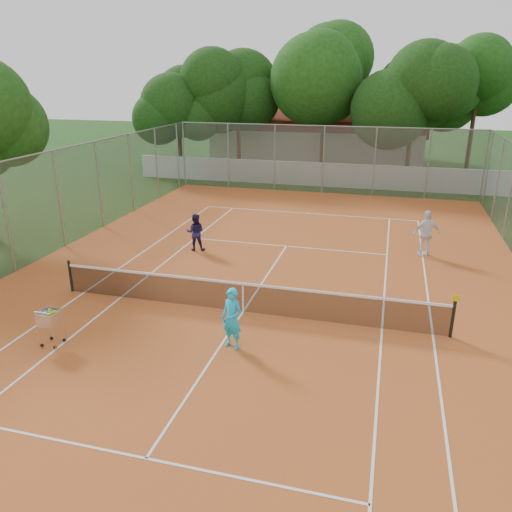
% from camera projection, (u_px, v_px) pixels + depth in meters
% --- Properties ---
extents(ground, '(120.00, 120.00, 0.00)m').
position_uv_depth(ground, '(243.00, 312.00, 15.16)').
color(ground, '#14360E').
rests_on(ground, ground).
extents(court_pad, '(18.00, 34.00, 0.02)m').
position_uv_depth(court_pad, '(243.00, 312.00, 15.16)').
color(court_pad, '#B65723').
rests_on(court_pad, ground).
extents(court_lines, '(10.98, 23.78, 0.01)m').
position_uv_depth(court_lines, '(243.00, 312.00, 15.15)').
color(court_lines, white).
rests_on(court_lines, court_pad).
extents(tennis_net, '(11.88, 0.10, 0.98)m').
position_uv_depth(tennis_net, '(243.00, 297.00, 14.99)').
color(tennis_net, black).
rests_on(tennis_net, court_pad).
extents(perimeter_fence, '(18.00, 34.00, 4.00)m').
position_uv_depth(perimeter_fence, '(243.00, 250.00, 14.48)').
color(perimeter_fence, slate).
rests_on(perimeter_fence, ground).
extents(boundary_wall, '(26.00, 0.30, 1.50)m').
position_uv_depth(boundary_wall, '(327.00, 175.00, 32.15)').
color(boundary_wall, silver).
rests_on(boundary_wall, ground).
extents(clubhouse, '(16.40, 9.00, 4.40)m').
position_uv_depth(clubhouse, '(319.00, 134.00, 41.22)').
color(clubhouse, beige).
rests_on(clubhouse, ground).
extents(tropical_trees, '(29.00, 19.00, 10.00)m').
position_uv_depth(tropical_trees, '(336.00, 104.00, 33.42)').
color(tropical_trees, black).
rests_on(tropical_trees, ground).
extents(player_near, '(0.70, 0.57, 1.67)m').
position_uv_depth(player_near, '(232.00, 319.00, 12.92)').
color(player_near, '#1CBCF0').
rests_on(player_near, court_pad).
extents(player_far_left, '(0.86, 0.74, 1.53)m').
position_uv_depth(player_far_left, '(196.00, 232.00, 20.27)').
color(player_far_left, '#20194B').
rests_on(player_far_left, court_pad).
extents(player_far_right, '(1.16, 0.78, 1.84)m').
position_uv_depth(player_far_right, '(426.00, 233.00, 19.58)').
color(player_far_right, white).
rests_on(player_far_right, court_pad).
extents(ball_hopper, '(0.61, 0.61, 1.07)m').
position_uv_depth(ball_hopper, '(51.00, 327.00, 13.13)').
color(ball_hopper, silver).
rests_on(ball_hopper, court_pad).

